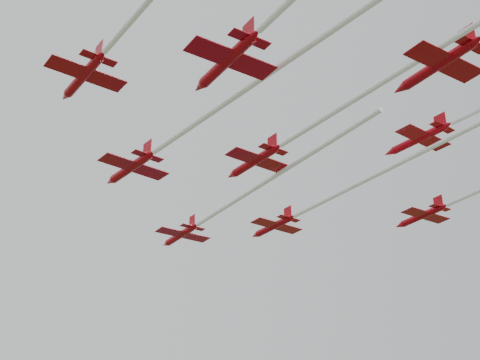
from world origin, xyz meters
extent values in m
cylinder|color=#AF030F|center=(-6.44, 14.04, 48.32)|extent=(4.27, 8.40, 1.11)
cone|color=#AF030F|center=(-8.39, 18.88, 48.32)|extent=(1.72, 2.11, 1.11)
cone|color=#AF030F|center=(-4.59, 9.48, 48.32)|extent=(1.40, 1.51, 1.01)
ellipsoid|color=black|center=(-7.20, 15.92, 48.72)|extent=(0.76, 1.05, 0.32)
cube|color=#AF030F|center=(-6.13, 13.29, 48.06)|extent=(9.26, 5.79, 0.10)
cube|color=#AF030F|center=(-4.95, 10.38, 48.32)|extent=(4.21, 2.65, 0.08)
cube|color=#AF030F|center=(-5.03, 10.56, 49.43)|extent=(0.78, 1.73, 2.03)
cylinder|color=white|center=(3.26, -9.90, 48.27)|extent=(15.85, 37.97, 0.61)
cylinder|color=#AF030F|center=(-15.68, -5.10, 50.16)|extent=(5.41, 8.82, 1.21)
cone|color=#AF030F|center=(-18.31, -0.10, 50.16)|extent=(1.99, 2.31, 1.21)
cone|color=#AF030F|center=(-13.21, -9.82, 50.16)|extent=(1.58, 1.68, 1.10)
ellipsoid|color=black|center=(-16.70, -3.16, 50.60)|extent=(0.89, 1.14, 0.35)
cube|color=#AF030F|center=(-15.27, -5.88, 49.88)|extent=(9.88, 7.02, 0.11)
cube|color=#AF030F|center=(-13.69, -8.90, 50.16)|extent=(4.50, 3.21, 0.09)
cube|color=#AF030F|center=(-13.79, -8.70, 51.37)|extent=(1.02, 1.80, 2.20)
cylinder|color=white|center=(-3.76, -27.80, 50.10)|extent=(18.91, 35.19, 0.66)
cylinder|color=#AF030F|center=(7.50, 7.08, 48.21)|extent=(4.27, 7.91, 1.06)
cone|color=#AF030F|center=(5.50, 11.62, 48.21)|extent=(1.67, 2.01, 1.06)
cone|color=#AF030F|center=(9.38, 2.81, 48.21)|extent=(1.35, 1.44, 0.96)
ellipsoid|color=black|center=(6.72, 8.85, 48.59)|extent=(0.74, 1.00, 0.31)
cube|color=#AF030F|center=(7.81, 6.38, 47.97)|extent=(8.76, 5.70, 0.10)
cube|color=#AF030F|center=(9.01, 3.65, 48.21)|extent=(3.99, 2.61, 0.08)
cube|color=#AF030F|center=(8.93, 3.83, 49.26)|extent=(0.79, 1.62, 1.92)
cylinder|color=white|center=(19.68, -20.57, 48.16)|extent=(20.70, 46.03, 0.58)
cylinder|color=#AF030F|center=(-22.01, -24.01, 51.54)|extent=(4.50, 8.27, 1.11)
cone|color=#AF030F|center=(-24.12, -19.27, 51.54)|extent=(1.75, 2.11, 1.11)
cone|color=#AF030F|center=(-20.02, -28.47, 51.54)|extent=(1.41, 1.51, 1.01)
ellipsoid|color=black|center=(-22.83, -22.17, 51.94)|extent=(0.78, 1.05, 0.32)
cube|color=#AF030F|center=(-21.68, -24.74, 51.29)|extent=(9.16, 6.01, 0.10)
cube|color=#AF030F|center=(-20.41, -27.59, 51.54)|extent=(4.17, 2.75, 0.08)
cube|color=#AF030F|center=(-20.49, -27.41, 52.65)|extent=(0.83, 1.70, 2.01)
cylinder|color=#AF030F|center=(0.01, -12.66, 48.90)|extent=(4.58, 8.22, 1.11)
cone|color=#AF030F|center=(-2.16, -7.95, 48.90)|extent=(1.76, 2.11, 1.11)
cone|color=#AF030F|center=(2.05, -17.08, 48.90)|extent=(1.42, 1.52, 1.01)
ellipsoid|color=black|center=(-0.83, -10.83, 49.30)|extent=(0.78, 1.04, 0.32)
cube|color=#AF030F|center=(0.35, -13.39, 48.65)|extent=(9.13, 6.08, 0.10)
cube|color=#AF030F|center=(1.65, -16.22, 48.90)|extent=(4.16, 2.78, 0.08)
cube|color=#AF030F|center=(1.57, -16.03, 50.00)|extent=(0.85, 1.69, 2.01)
cylinder|color=white|center=(12.53, -39.83, 48.85)|extent=(21.05, 44.73, 0.60)
cylinder|color=#AF030F|center=(30.00, 1.10, 49.39)|extent=(3.91, 7.91, 1.05)
cone|color=#AF030F|center=(28.23, 5.66, 49.39)|extent=(1.60, 1.97, 1.05)
cone|color=#AF030F|center=(31.68, -3.20, 49.39)|extent=(1.30, 1.41, 0.95)
ellipsoid|color=black|center=(29.31, 2.87, 49.77)|extent=(0.70, 0.99, 0.30)
cube|color=#AF030F|center=(30.28, 0.39, 49.15)|extent=(8.69, 5.34, 0.10)
cube|color=#AF030F|center=(31.35, -2.36, 49.39)|extent=(3.96, 2.44, 0.08)
cube|color=#AF030F|center=(31.28, -2.18, 50.44)|extent=(0.71, 1.63, 1.90)
cylinder|color=#AF030F|center=(-7.30, -32.23, 49.77)|extent=(4.54, 9.16, 1.21)
cone|color=#AF030F|center=(-9.37, -26.94, 49.77)|extent=(1.85, 2.29, 1.21)
cone|color=#AF030F|center=(-5.35, -37.20, 49.77)|extent=(1.51, 1.63, 1.10)
ellipsoid|color=black|center=(-8.10, -30.18, 50.21)|extent=(0.81, 1.14, 0.35)
cube|color=#AF030F|center=(-6.98, -33.05, 49.49)|extent=(10.07, 6.20, 0.11)
cube|color=#AF030F|center=(-5.73, -36.23, 49.77)|extent=(4.59, 2.84, 0.09)
cube|color=#AF030F|center=(-5.81, -36.03, 50.98)|extent=(0.83, 1.89, 2.20)
cylinder|color=#AF030F|center=(20.13, -19.30, 50.83)|extent=(4.50, 7.61, 1.03)
cone|color=#AF030F|center=(17.96, -14.97, 50.83)|extent=(1.68, 1.98, 1.03)
cone|color=#AF030F|center=(22.17, -23.37, 50.83)|extent=(1.35, 1.43, 0.94)
ellipsoid|color=black|center=(19.29, -17.62, 51.20)|extent=(0.75, 0.97, 0.30)
cube|color=#AF030F|center=(20.47, -19.97, 50.59)|extent=(8.49, 5.89, 0.09)
cube|color=#AF030F|center=(21.77, -22.57, 50.83)|extent=(3.87, 2.69, 0.08)
cube|color=#AF030F|center=(21.69, -22.41, 51.86)|extent=(0.84, 1.55, 1.88)
cylinder|color=#AF030F|center=(13.61, -37.29, 48.72)|extent=(4.33, 8.56, 1.14)
cone|color=#AF030F|center=(11.62, -32.36, 48.72)|extent=(1.75, 2.15, 1.14)
cone|color=#AF030F|center=(15.47, -41.94, 48.72)|extent=(1.42, 1.53, 1.03)
ellipsoid|color=black|center=(12.84, -35.38, 49.13)|extent=(0.77, 1.07, 0.33)
cube|color=#AF030F|center=(13.91, -38.06, 48.46)|extent=(9.43, 5.88, 0.10)
cube|color=#AF030F|center=(15.11, -41.03, 48.72)|extent=(4.29, 2.69, 0.08)
cube|color=#AF030F|center=(15.03, -40.84, 49.86)|extent=(0.79, 1.76, 2.06)
camera|label=1|loc=(-17.17, -87.90, 8.52)|focal=50.00mm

